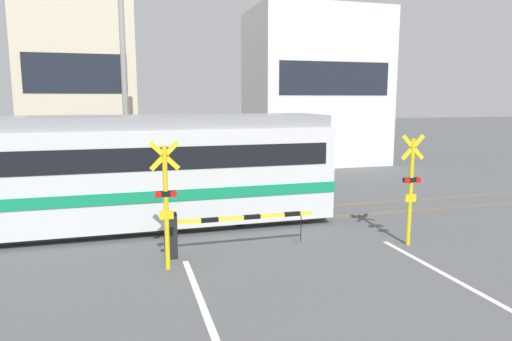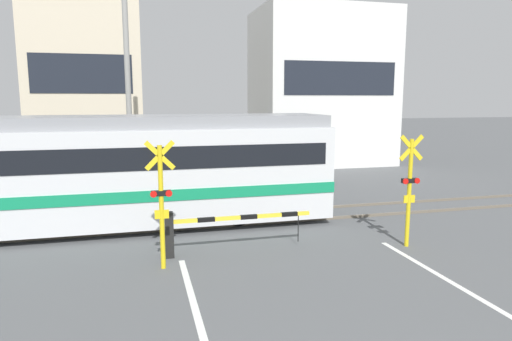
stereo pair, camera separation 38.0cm
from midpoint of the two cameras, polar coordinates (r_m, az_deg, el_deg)
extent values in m
cube|color=#6B6051|center=(14.32, -0.03, -6.57)|extent=(50.00, 0.10, 0.08)
cube|color=#6B6051|center=(15.66, -1.49, -5.22)|extent=(50.00, 0.10, 0.08)
cube|color=silver|center=(14.25, -22.25, -0.81)|extent=(15.06, 2.70, 2.79)
cube|color=gray|center=(14.08, -22.63, 5.52)|extent=(14.91, 2.38, 0.36)
cube|color=#148C59|center=(14.32, -22.15, -2.46)|extent=(15.07, 2.76, 0.32)
cube|color=black|center=(14.16, -22.40, 1.70)|extent=(14.46, 2.75, 0.64)
cylinder|color=black|center=(14.06, -2.91, -5.45)|extent=(0.76, 0.12, 0.76)
cylinder|color=black|center=(15.42, -4.13, -4.17)|extent=(0.76, 0.12, 0.76)
cube|color=black|center=(11.44, -11.28, -7.99)|extent=(0.20, 0.20, 1.15)
cube|color=yellow|center=(11.63, -2.33, -5.89)|extent=(3.64, 0.09, 0.09)
cube|color=black|center=(11.45, -6.77, -6.17)|extent=(0.44, 0.10, 0.10)
cube|color=black|center=(11.67, -1.46, -5.83)|extent=(0.44, 0.10, 0.10)
cube|color=black|center=(11.98, 3.62, -5.45)|extent=(0.44, 0.10, 0.10)
cylinder|color=black|center=(12.18, 4.74, -7.20)|extent=(0.02, 0.02, 0.72)
cube|color=black|center=(18.30, 5.98, -1.49)|extent=(0.20, 0.20, 1.15)
cube|color=yellow|center=(17.65, 0.51, -0.77)|extent=(3.64, 0.09, 0.09)
cube|color=black|center=(17.92, 3.30, -0.63)|extent=(0.44, 0.10, 0.10)
cube|color=black|center=(17.59, -0.05, -0.79)|extent=(0.44, 0.10, 0.10)
cube|color=black|center=(17.33, -3.52, -0.96)|extent=(0.44, 0.10, 0.10)
cylinder|color=black|center=(17.35, -4.33, -2.31)|extent=(0.02, 0.02, 0.72)
cylinder|color=yellow|center=(10.53, -12.19, -4.67)|extent=(0.11, 0.11, 2.85)
cube|color=yellow|center=(10.32, -12.40, 1.81)|extent=(0.68, 0.04, 0.68)
cube|color=yellow|center=(10.32, -12.40, 1.81)|extent=(0.68, 0.04, 0.68)
cube|color=black|center=(10.46, -12.25, -2.85)|extent=(0.44, 0.12, 0.12)
cylinder|color=red|center=(10.38, -13.15, -2.97)|extent=(0.15, 0.03, 0.15)
cylinder|color=red|center=(10.40, -11.28, -2.89)|extent=(0.15, 0.03, 0.15)
cube|color=yellow|center=(10.55, -12.15, -5.45)|extent=(0.32, 0.03, 0.20)
cylinder|color=yellow|center=(12.63, 17.93, -2.65)|extent=(0.11, 0.11, 2.85)
cube|color=yellow|center=(12.45, 18.19, 2.76)|extent=(0.68, 0.04, 0.68)
cube|color=yellow|center=(12.45, 18.19, 2.76)|extent=(0.68, 0.04, 0.68)
cube|color=black|center=(12.57, 18.00, -1.12)|extent=(0.44, 0.12, 0.12)
cylinder|color=red|center=(12.41, 17.55, -1.22)|extent=(0.15, 0.03, 0.15)
cylinder|color=red|center=(12.60, 18.84, -1.14)|extent=(0.15, 0.03, 0.15)
cube|color=yellow|center=(12.64, 17.95, -3.30)|extent=(0.32, 0.03, 0.20)
cylinder|color=#33384C|center=(20.36, -7.98, -0.99)|extent=(0.13, 0.13, 0.78)
cylinder|color=#33384C|center=(20.38, -7.59, -0.98)|extent=(0.13, 0.13, 0.78)
cube|color=#386647|center=(20.26, -7.83, 0.96)|extent=(0.38, 0.22, 0.62)
sphere|color=tan|center=(20.21, -7.85, 2.13)|extent=(0.21, 0.21, 0.21)
cube|color=beige|center=(26.13, -21.36, 9.91)|extent=(5.48, 5.67, 9.17)
cube|color=#1E232D|center=(23.31, -22.05, 11.19)|extent=(4.60, 0.03, 1.83)
cube|color=white|center=(28.26, 6.92, 10.20)|extent=(7.72, 5.67, 9.05)
cube|color=#1E232D|center=(25.68, 9.46, 11.28)|extent=(6.48, 0.03, 1.81)
cylinder|color=gray|center=(19.17, -16.61, 8.48)|extent=(0.22, 0.22, 7.68)
camera|label=1|loc=(0.19, -90.75, -0.12)|focal=32.00mm
camera|label=2|loc=(0.19, 89.25, 0.12)|focal=32.00mm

